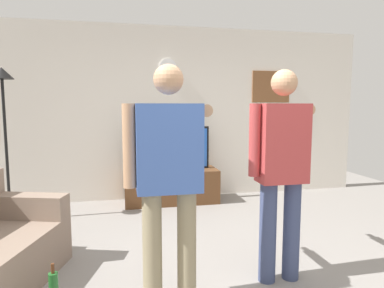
{
  "coord_description": "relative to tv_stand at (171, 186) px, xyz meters",
  "views": [
    {
      "loc": [
        -0.75,
        -2.38,
        1.46
      ],
      "look_at": [
        -0.01,
        1.2,
        1.05
      ],
      "focal_mm": 31.35,
      "sensor_mm": 36.0,
      "label": 1
    }
  ],
  "objects": [
    {
      "name": "back_wall",
      "position": [
        0.05,
        0.35,
        1.1
      ],
      "size": [
        6.4,
        0.1,
        2.7
      ],
      "primitive_type": "cube",
      "color": "silver",
      "rests_on": "ground_plane"
    },
    {
      "name": "tv_stand",
      "position": [
        0.0,
        0.0,
        0.0
      ],
      "size": [
        1.4,
        0.58,
        0.5
      ],
      "color": "brown",
      "rests_on": "ground_plane"
    },
    {
      "name": "television",
      "position": [
        0.0,
        0.05,
        0.58
      ],
      "size": [
        1.18,
        0.07,
        0.65
      ],
      "color": "black",
      "rests_on": "tv_stand"
    },
    {
      "name": "wall_clock",
      "position": [
        0.0,
        0.29,
        1.81
      ],
      "size": [
        0.27,
        0.03,
        0.27
      ],
      "primitive_type": "cylinder",
      "rotation": [
        1.57,
        0.0,
        0.0
      ],
      "color": "white"
    },
    {
      "name": "framed_picture",
      "position": [
        1.73,
        0.3,
        1.53
      ],
      "size": [
        0.66,
        0.04,
        0.52
      ],
      "primitive_type": "cube",
      "color": "brown"
    },
    {
      "name": "floor_lamp",
      "position": [
        -2.15,
        -0.42,
        1.13
      ],
      "size": [
        0.32,
        0.32,
        1.94
      ],
      "color": "black",
      "rests_on": "ground_plane"
    },
    {
      "name": "person_standing_nearer_lamp",
      "position": [
        -0.39,
        -2.65,
        0.75
      ],
      "size": [
        0.64,
        0.78,
        1.75
      ],
      "color": "gray",
      "rests_on": "ground_plane"
    },
    {
      "name": "person_standing_nearer_couch",
      "position": [
        0.56,
        -2.47,
        0.74
      ],
      "size": [
        0.57,
        0.78,
        1.75
      ],
      "color": "#384266",
      "rests_on": "ground_plane"
    }
  ]
}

